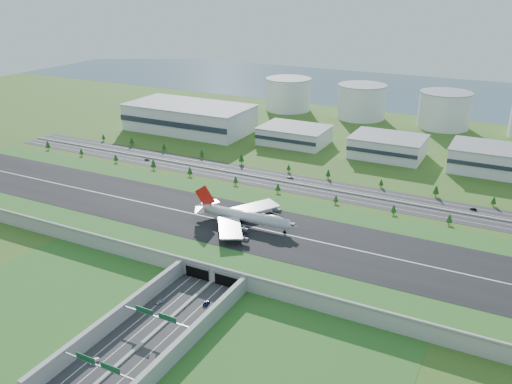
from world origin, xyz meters
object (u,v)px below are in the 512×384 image
at_px(car_1, 94,361).
at_px(car_7, 290,177).
at_px(car_5, 473,209).
at_px(boeing_747, 245,216).
at_px(car_2, 206,303).
at_px(car_0, 160,302).
at_px(car_4, 147,159).
at_px(fuel_tank_a, 288,94).

relative_size(car_1, car_7, 0.80).
distance_m(car_1, car_7, 227.31).
bearing_deg(car_5, car_7, -75.51).
bearing_deg(boeing_747, car_7, 98.57).
relative_size(boeing_747, car_2, 13.80).
xyz_separation_m(car_1, car_5, (113.63, 226.37, 0.01)).
height_order(car_0, car_1, car_0).
bearing_deg(car_4, car_1, -164.34).
xyz_separation_m(boeing_747, car_5, (112.71, 102.90, -12.93)).
bearing_deg(car_0, boeing_747, 109.48).
bearing_deg(car_2, car_5, -127.81).
distance_m(car_0, car_1, 45.53).
relative_size(boeing_747, car_7, 12.58).
bearing_deg(car_5, car_4, -72.07).
bearing_deg(fuel_tank_a, boeing_747, -70.19).
distance_m(car_0, car_4, 215.20).
xyz_separation_m(car_0, car_7, (-14.42, 181.22, -0.02)).
bearing_deg(car_5, boeing_747, -32.98).
bearing_deg(car_0, car_5, 79.15).
bearing_deg(boeing_747, car_4, 146.60).
bearing_deg(car_7, car_2, -3.18).
xyz_separation_m(car_2, car_7, (-34.11, 171.94, 0.10)).
distance_m(car_2, car_7, 175.29).
distance_m(car_5, car_7, 130.28).
height_order(car_4, car_5, car_4).
bearing_deg(car_1, boeing_747, 104.59).
bearing_deg(car_4, fuel_tank_a, -24.86).
height_order(boeing_747, car_2, boeing_747).
distance_m(fuel_tank_a, boeing_747, 328.84).
bearing_deg(car_2, car_0, 16.67).
bearing_deg(car_7, car_0, -9.85).
distance_m(boeing_747, car_5, 153.16).
height_order(car_5, car_7, car_7).
xyz_separation_m(car_0, car_4, (-136.54, 166.34, -0.05)).
relative_size(car_0, car_2, 0.96).
xyz_separation_m(boeing_747, car_4, (-139.69, 88.34, -12.91)).
xyz_separation_m(fuel_tank_a, car_2, (127.96, -378.09, -16.72)).
xyz_separation_m(fuel_tank_a, boeing_747, (111.42, -309.37, -3.75)).
distance_m(fuel_tank_a, car_1, 447.03).
height_order(car_0, car_2, car_0).
height_order(fuel_tank_a, car_4, fuel_tank_a).
height_order(car_1, car_4, car_4).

